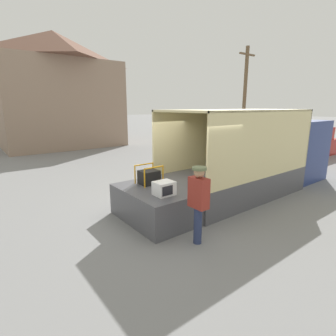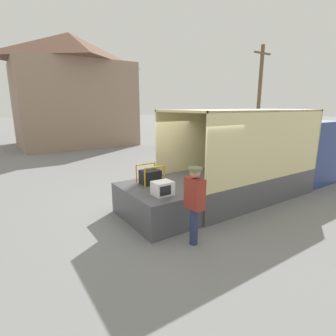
# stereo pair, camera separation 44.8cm
# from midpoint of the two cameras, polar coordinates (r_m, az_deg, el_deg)

# --- Properties ---
(ground_plane) EXTENTS (160.00, 160.00, 0.00)m
(ground_plane) POSITION_cam_midpoint_polar(r_m,az_deg,el_deg) (7.59, 0.06, -9.64)
(ground_plane) COLOR gray
(box_truck) EXTENTS (7.23, 2.33, 2.86)m
(box_truck) POSITION_cam_midpoint_polar(r_m,az_deg,el_deg) (10.38, 19.13, 1.47)
(box_truck) COLOR navy
(box_truck) RESTS_ON ground
(tailgate_deck) EXTENTS (1.49, 2.22, 0.86)m
(tailgate_deck) POSITION_cam_midpoint_polar(r_m,az_deg,el_deg) (7.03, -4.81, -7.84)
(tailgate_deck) COLOR #4C4C51
(tailgate_deck) RESTS_ON ground
(microwave) EXTENTS (0.47, 0.41, 0.34)m
(microwave) POSITION_cam_midpoint_polar(r_m,az_deg,el_deg) (6.35, -2.88, -4.46)
(microwave) COLOR white
(microwave) RESTS_ON tailgate_deck
(portable_generator) EXTENTS (0.64, 0.53, 0.53)m
(portable_generator) POSITION_cam_midpoint_polar(r_m,az_deg,el_deg) (7.28, -5.78, -1.91)
(portable_generator) COLOR black
(portable_generator) RESTS_ON tailgate_deck
(worker_person) EXTENTS (0.31, 0.44, 1.73)m
(worker_person) POSITION_cam_midpoint_polar(r_m,az_deg,el_deg) (5.62, 4.39, -6.43)
(worker_person) COLOR navy
(worker_person) RESTS_ON ground
(pickup_truck_red) EXTENTS (5.16, 1.96, 1.72)m
(pickup_truck_red) POSITION_cam_midpoint_polar(r_m,az_deg,el_deg) (17.87, 27.13, 4.57)
(pickup_truck_red) COLOR maroon
(pickup_truck_red) RESTS_ON ground
(house_backdrop) EXTENTS (8.47, 6.93, 8.27)m
(house_backdrop) POSITION_cam_midpoint_polar(r_m,az_deg,el_deg) (22.19, -23.54, 15.45)
(house_backdrop) COLOR gray
(house_backdrop) RESTS_ON ground
(utility_pole) EXTENTS (1.80, 0.28, 7.46)m
(utility_pole) POSITION_cam_midpoint_polar(r_m,az_deg,el_deg) (22.37, 15.80, 15.16)
(utility_pole) COLOR brown
(utility_pole) RESTS_ON ground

